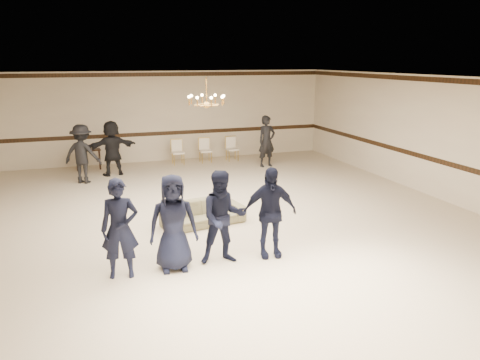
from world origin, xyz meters
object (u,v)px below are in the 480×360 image
at_px(adult_left, 82,154).
at_px(banquet_chair_mid, 206,151).
at_px(console_table, 88,159).
at_px(boy_b, 173,223).
at_px(adult_right, 267,141).
at_px(banquet_chair_left, 178,152).
at_px(chandelier, 206,91).
at_px(boy_d, 270,212).
at_px(boy_a, 120,229).
at_px(boy_c, 223,217).
at_px(banquet_chair_right, 232,149).
at_px(settee, 203,213).
at_px(adult_mid, 112,148).

bearing_deg(adult_left, banquet_chair_mid, -131.77).
bearing_deg(console_table, boy_b, -86.33).
bearing_deg(adult_right, banquet_chair_left, 145.58).
height_order(chandelier, boy_d, chandelier).
xyz_separation_m(boy_a, banquet_chair_left, (2.67, 8.38, -0.43)).
distance_m(boy_c, banquet_chair_right, 8.86).
xyz_separation_m(settee, banquet_chair_mid, (1.71, 6.30, 0.16)).
xyz_separation_m(boy_a, banquet_chair_right, (4.67, 8.38, -0.43)).
relative_size(boy_b, console_table, 2.11).
relative_size(boy_b, boy_c, 1.00).
bearing_deg(banquet_chair_right, boy_a, -123.19).
bearing_deg(boy_d, chandelier, 103.32).
bearing_deg(settee, boy_b, -127.04).
bearing_deg(chandelier, boy_a, -126.53).
bearing_deg(adult_left, adult_right, -149.76).
distance_m(boy_b, banquet_chair_mid, 8.83).
bearing_deg(boy_b, adult_left, 106.55).
bearing_deg(banquet_chair_left, boy_c, -96.44).
height_order(adult_right, banquet_chair_left, adult_right).
bearing_deg(chandelier, settee, -110.54).
distance_m(banquet_chair_left, console_table, 3.01).
distance_m(settee, banquet_chair_right, 6.86).
bearing_deg(boy_d, boy_c, -172.45).
bearing_deg(boy_b, adult_mid, 98.71).
xyz_separation_m(banquet_chair_left, console_table, (-3.00, 0.20, -0.09)).
distance_m(boy_c, boy_d, 0.90).
distance_m(banquet_chair_mid, banquet_chair_right, 1.00).
distance_m(settee, adult_right, 6.17).
xyz_separation_m(boy_c, adult_right, (3.69, 7.09, 0.02)).
xyz_separation_m(adult_left, banquet_chair_mid, (4.17, 1.59, -0.45)).
height_order(boy_c, settee, boy_c).
bearing_deg(adult_left, boy_b, 129.09).
xyz_separation_m(banquet_chair_mid, console_table, (-4.00, 0.20, -0.09)).
bearing_deg(banquet_chair_right, banquet_chair_mid, 175.93).
distance_m(banquet_chair_mid, console_table, 4.01).
distance_m(adult_mid, adult_right, 5.12).
height_order(banquet_chair_left, banquet_chair_right, same).
distance_m(boy_c, adult_mid, 7.62).
relative_size(chandelier, banquet_chair_left, 1.10).
bearing_deg(chandelier, banquet_chair_left, 86.80).
bearing_deg(console_table, boy_d, -75.04).
height_order(boy_c, adult_right, adult_right).
xyz_separation_m(chandelier, boy_c, (-0.58, -3.21, -2.02)).
xyz_separation_m(adult_left, banquet_chair_left, (3.17, 1.59, -0.45)).
distance_m(chandelier, banquet_chair_mid, 5.86).
xyz_separation_m(settee, adult_mid, (-1.56, 5.41, 0.61)).
relative_size(boy_a, adult_left, 0.98).
relative_size(settee, adult_left, 1.05).
bearing_deg(settee, banquet_chair_right, 56.53).
bearing_deg(console_table, settee, -75.14).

